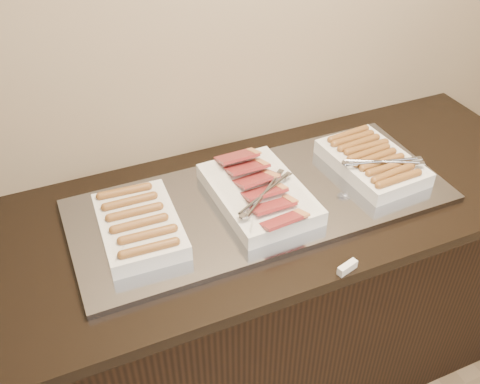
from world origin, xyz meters
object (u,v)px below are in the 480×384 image
warming_tray (262,201)px  dish_left (139,224)px  dish_right (372,161)px  dish_center (259,192)px  counter (262,295)px

warming_tray → dish_left: 0.40m
dish_left → dish_right: bearing=2.1°
dish_center → counter: bearing=5.6°
counter → dish_right: 0.64m
warming_tray → dish_left: size_ratio=3.52×
counter → warming_tray: 0.46m
dish_right → warming_tray: bearing=175.6°
warming_tray → dish_left: bearing=-180.0°
counter → dish_left: 0.64m
counter → dish_center: dish_center is taller
counter → warming_tray: (-0.01, 0.00, 0.46)m
counter → dish_right: size_ratio=5.63×
dish_center → warming_tray: bearing=13.0°
warming_tray → dish_center: dish_center is taller
warming_tray → dish_right: size_ratio=3.28×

